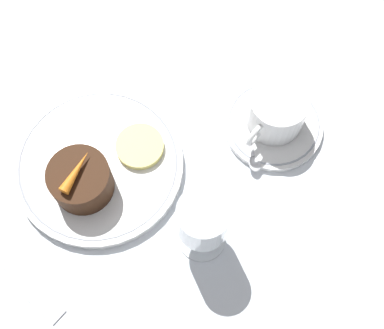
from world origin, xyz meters
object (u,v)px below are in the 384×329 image
(dinner_plate, at_px, (99,165))
(wine_glass, at_px, (203,222))
(fork, at_px, (21,281))
(coffee_cup, at_px, (276,111))
(dessert_cake, at_px, (81,180))

(dinner_plate, height_order, wine_glass, wine_glass)
(wine_glass, height_order, fork, wine_glass)
(dinner_plate, xyz_separation_m, wine_glass, (-0.01, 0.17, 0.07))
(coffee_cup, xyz_separation_m, wine_glass, (0.19, 0.03, 0.04))
(coffee_cup, height_order, fork, coffee_cup)
(dinner_plate, height_order, dessert_cake, dessert_cake)
(dessert_cake, bearing_deg, dinner_plate, -165.05)
(coffee_cup, xyz_separation_m, fork, (0.37, -0.11, -0.04))
(fork, bearing_deg, dinner_plate, -170.36)
(dinner_plate, relative_size, fork, 1.26)
(dinner_plate, relative_size, wine_glass, 1.91)
(dinner_plate, xyz_separation_m, dessert_cake, (0.04, 0.01, 0.03))
(wine_glass, xyz_separation_m, fork, (0.19, -0.14, -0.08))
(coffee_cup, bearing_deg, wine_glass, 8.04)
(dinner_plate, xyz_separation_m, fork, (0.17, 0.03, -0.01))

